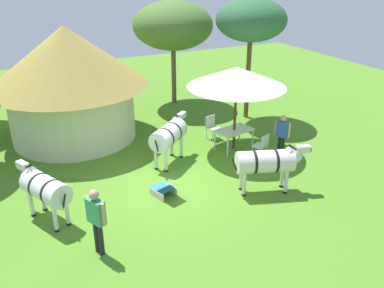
{
  "coord_description": "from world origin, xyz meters",
  "views": [
    {
      "loc": [
        -4.1,
        -10.16,
        6.39
      ],
      "look_at": [
        1.18,
        0.52,
        1.0
      ],
      "focal_mm": 38.25,
      "sensor_mm": 36.0,
      "label": 1
    }
  ],
  "objects": [
    {
      "name": "patio_chair_east_end",
      "position": [
        3.1,
        2.67,
        0.52
      ],
      "size": [
        0.52,
        0.51,
        0.9
      ],
      "rotation": [
        0.0,
        0.0,
        -2.92
      ],
      "color": "silver",
      "rests_on": "ground_plane"
    },
    {
      "name": "shade_umbrella",
      "position": [
        3.37,
        1.48,
        2.7
      ],
      "size": [
        3.46,
        3.46,
        3.05
      ],
      "color": "#57341F",
      "rests_on": "ground_plane"
    },
    {
      "name": "zebra_toward_hut",
      "position": [
        0.8,
        1.47,
        1.03
      ],
      "size": [
        1.83,
        1.61,
        1.57
      ],
      "rotation": [
        0.0,
        0.0,
        5.4
      ],
      "color": "silver",
      "rests_on": "ground_plane"
    },
    {
      "name": "ground_plane",
      "position": [
        0.0,
        0.0,
        0.0
      ],
      "size": [
        36.0,
        36.0,
        0.0
      ],
      "primitive_type": "plane",
      "color": "#4E8424"
    },
    {
      "name": "acacia_tree_right_background",
      "position": [
        3.56,
        7.28,
        3.66
      ],
      "size": [
        3.64,
        3.64,
        4.76
      ],
      "color": "brown",
      "rests_on": "ground_plane"
    },
    {
      "name": "patio_chair_near_lawn",
      "position": [
        3.81,
        0.34,
        0.52
      ],
      "size": [
        0.56,
        0.55,
        0.9
      ],
      "rotation": [
        0.0,
        0.0,
        0.37
      ],
      "color": "white",
      "rests_on": "ground_plane"
    },
    {
      "name": "zebra_by_umbrella",
      "position": [
        2.6,
        -1.56,
        0.98
      ],
      "size": [
        2.25,
        1.19,
        1.52
      ],
      "rotation": [
        0.0,
        0.0,
        4.37
      ],
      "color": "silver",
      "rests_on": "ground_plane"
    },
    {
      "name": "zebra_nearest_camera",
      "position": [
        -3.46,
        -0.21,
        0.96
      ],
      "size": [
        1.2,
        1.98,
        1.5
      ],
      "rotation": [
        0.0,
        0.0,
        0.43
      ],
      "color": "silver",
      "rests_on": "ground_plane"
    },
    {
      "name": "patio_dining_table",
      "position": [
        3.37,
        1.48,
        0.65
      ],
      "size": [
        1.52,
        1.08,
        0.74
      ],
      "rotation": [
        0.0,
        0.0,
        0.21
      ],
      "color": "silver",
      "rests_on": "ground_plane"
    },
    {
      "name": "thatched_hut",
      "position": [
        -1.62,
        5.16,
        2.39
      ],
      "size": [
        5.91,
        5.91,
        4.27
      ],
      "rotation": [
        0.0,
        0.0,
        0.31
      ],
      "color": "beige",
      "rests_on": "ground_plane"
    },
    {
      "name": "guest_beside_umbrella",
      "position": [
        4.47,
        0.13,
        0.94
      ],
      "size": [
        0.36,
        0.51,
        1.57
      ],
      "rotation": [
        0.0,
        0.0,
        5.17
      ],
      "color": "black",
      "rests_on": "ground_plane"
    },
    {
      "name": "striped_lounge_chair",
      "position": [
        -0.2,
        -0.46,
        0.26
      ],
      "size": [
        0.75,
        0.92,
        0.65
      ],
      "rotation": [
        0.0,
        0.0,
        0.3
      ],
      "color": "teal",
      "rests_on": "ground_plane"
    },
    {
      "name": "acacia_tree_behind_hut",
      "position": [
        5.62,
        4.1,
        4.15
      ],
      "size": [
        2.89,
        2.89,
        5.04
      ],
      "color": "brown",
      "rests_on": "ground_plane"
    },
    {
      "name": "standing_watcher",
      "position": [
        -2.59,
        -2.16,
        1.03
      ],
      "size": [
        0.39,
        0.56,
        1.72
      ],
      "rotation": [
        0.0,
        0.0,
        -1.13
      ],
      "color": "black",
      "rests_on": "ground_plane"
    }
  ]
}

